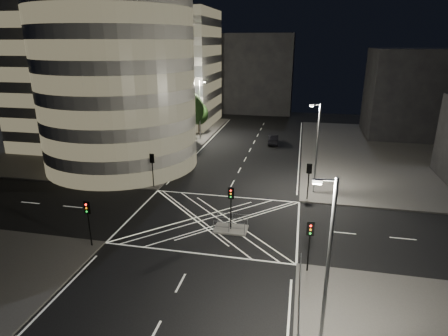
% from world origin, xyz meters
% --- Properties ---
extents(ground, '(120.00, 120.00, 0.00)m').
position_xyz_m(ground, '(0.00, 0.00, 0.00)').
color(ground, black).
rests_on(ground, ground).
extents(sidewalk_far_left, '(42.00, 42.00, 0.15)m').
position_xyz_m(sidewalk_far_left, '(-29.00, 27.00, 0.07)').
color(sidewalk_far_left, '#4C4A48').
rests_on(sidewalk_far_left, ground).
extents(sidewalk_far_right, '(42.00, 42.00, 0.15)m').
position_xyz_m(sidewalk_far_right, '(29.00, 27.00, 0.07)').
color(sidewalk_far_right, '#4C4A48').
rests_on(sidewalk_far_right, ground).
extents(central_island, '(3.00, 2.00, 0.15)m').
position_xyz_m(central_island, '(2.00, -1.50, 0.07)').
color(central_island, slate).
rests_on(central_island, ground).
extents(office_tower_curved, '(30.00, 29.00, 27.20)m').
position_xyz_m(office_tower_curved, '(-20.74, 18.74, 12.65)').
color(office_tower_curved, gray).
rests_on(office_tower_curved, sidewalk_far_left).
extents(office_block_rear, '(24.00, 16.00, 22.00)m').
position_xyz_m(office_block_rear, '(-22.00, 42.00, 11.15)').
color(office_block_rear, gray).
rests_on(office_block_rear, sidewalk_far_left).
extents(building_right_far, '(14.00, 12.00, 15.00)m').
position_xyz_m(building_right_far, '(26.00, 40.00, 7.65)').
color(building_right_far, black).
rests_on(building_right_far, sidewalk_far_right).
extents(building_far_end, '(18.00, 8.00, 18.00)m').
position_xyz_m(building_far_end, '(-4.00, 58.00, 9.00)').
color(building_far_end, black).
rests_on(building_far_end, ground).
extents(tree_a, '(4.88, 4.88, 7.18)m').
position_xyz_m(tree_a, '(-10.50, 9.00, 4.52)').
color(tree_a, black).
rests_on(tree_a, sidewalk_far_left).
extents(tree_b, '(5.28, 5.28, 8.06)m').
position_xyz_m(tree_b, '(-10.50, 15.00, 5.16)').
color(tree_b, black).
rests_on(tree_b, sidewalk_far_left).
extents(tree_c, '(3.79, 3.79, 6.24)m').
position_xyz_m(tree_c, '(-10.50, 21.00, 4.20)').
color(tree_c, black).
rests_on(tree_c, sidewalk_far_left).
extents(tree_d, '(4.97, 4.97, 8.47)m').
position_xyz_m(tree_d, '(-10.50, 27.00, 5.75)').
color(tree_d, black).
rests_on(tree_d, sidewalk_far_left).
extents(tree_e, '(3.40, 3.40, 5.71)m').
position_xyz_m(tree_e, '(-10.50, 33.00, 3.89)').
color(tree_e, black).
rests_on(tree_e, sidewalk_far_left).
extents(traffic_signal_fl, '(0.55, 0.22, 4.00)m').
position_xyz_m(traffic_signal_fl, '(-8.80, 6.80, 2.91)').
color(traffic_signal_fl, black).
rests_on(traffic_signal_fl, sidewalk_far_left).
extents(traffic_signal_nl, '(0.55, 0.22, 4.00)m').
position_xyz_m(traffic_signal_nl, '(-8.80, -6.80, 2.91)').
color(traffic_signal_nl, black).
rests_on(traffic_signal_nl, sidewalk_near_left).
extents(traffic_signal_fr, '(0.55, 0.22, 4.00)m').
position_xyz_m(traffic_signal_fr, '(8.80, 6.80, 2.91)').
color(traffic_signal_fr, black).
rests_on(traffic_signal_fr, sidewalk_far_right).
extents(traffic_signal_nr, '(0.55, 0.22, 4.00)m').
position_xyz_m(traffic_signal_nr, '(8.80, -6.80, 2.91)').
color(traffic_signal_nr, black).
rests_on(traffic_signal_nr, sidewalk_near_right).
extents(traffic_signal_island, '(0.55, 0.22, 4.00)m').
position_xyz_m(traffic_signal_island, '(2.00, -1.50, 2.91)').
color(traffic_signal_island, black).
rests_on(traffic_signal_island, central_island).
extents(street_lamp_left_near, '(1.25, 0.25, 10.00)m').
position_xyz_m(street_lamp_left_near, '(-9.44, 12.00, 5.54)').
color(street_lamp_left_near, slate).
rests_on(street_lamp_left_near, sidewalk_far_left).
extents(street_lamp_left_far, '(1.25, 0.25, 10.00)m').
position_xyz_m(street_lamp_left_far, '(-9.44, 30.00, 5.54)').
color(street_lamp_left_far, slate).
rests_on(street_lamp_left_far, sidewalk_far_left).
extents(street_lamp_right_far, '(1.25, 0.25, 10.00)m').
position_xyz_m(street_lamp_right_far, '(9.44, 9.00, 5.54)').
color(street_lamp_right_far, slate).
rests_on(street_lamp_right_far, sidewalk_far_right).
extents(street_lamp_right_near, '(1.25, 0.25, 10.00)m').
position_xyz_m(street_lamp_right_near, '(9.44, -14.00, 5.54)').
color(street_lamp_right_near, slate).
rests_on(street_lamp_right_near, sidewalk_near_right).
extents(railing_near_right, '(0.06, 11.70, 1.10)m').
position_xyz_m(railing_near_right, '(8.30, -12.15, 0.70)').
color(railing_near_right, slate).
rests_on(railing_near_right, sidewalk_near_right).
extents(railing_island_south, '(2.80, 0.06, 1.10)m').
position_xyz_m(railing_island_south, '(2.00, -2.40, 0.70)').
color(railing_island_south, slate).
rests_on(railing_island_south, central_island).
extents(railing_island_north, '(2.80, 0.06, 1.10)m').
position_xyz_m(railing_island_north, '(2.00, -0.60, 0.70)').
color(railing_island_north, slate).
rests_on(railing_island_north, central_island).
extents(sedan, '(1.95, 4.81, 1.55)m').
position_xyz_m(sedan, '(3.26, 29.46, 0.78)').
color(sedan, black).
rests_on(sedan, ground).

